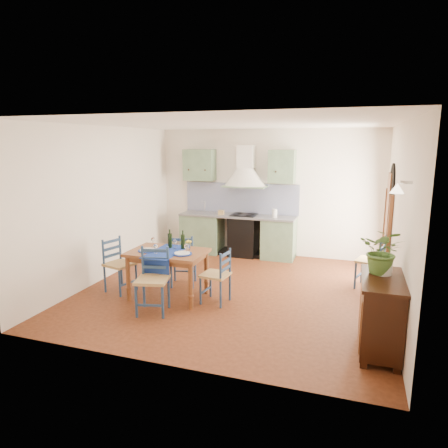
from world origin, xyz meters
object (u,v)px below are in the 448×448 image
(sideboard, at_px, (381,312))
(potted_plant, at_px, (383,251))
(dining_table, at_px, (168,257))
(chair_near, at_px, (153,280))

(sideboard, relative_size, potted_plant, 1.85)
(dining_table, height_order, sideboard, dining_table)
(dining_table, height_order, chair_near, dining_table)
(chair_near, relative_size, potted_plant, 1.72)
(potted_plant, bearing_deg, chair_near, 179.87)
(chair_near, distance_m, sideboard, 3.16)
(sideboard, distance_m, potted_plant, 0.73)
(potted_plant, bearing_deg, dining_table, 169.20)
(chair_near, distance_m, potted_plant, 3.22)
(sideboard, bearing_deg, chair_near, 176.83)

